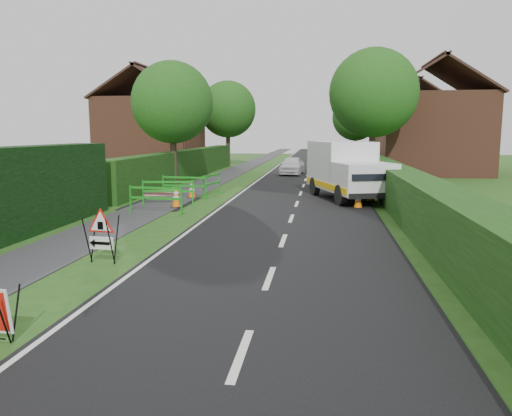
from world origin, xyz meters
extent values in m
plane|color=#274B15|center=(0.00, 0.00, 0.00)|extent=(120.00, 120.00, 0.00)
cube|color=black|center=(2.50, 35.00, 0.00)|extent=(6.00, 90.00, 0.02)
cube|color=#2D2D30|center=(-3.00, 35.00, 0.01)|extent=(2.00, 90.00, 0.02)
cube|color=#14380F|center=(-5.00, 22.00, 0.00)|extent=(1.00, 24.00, 1.80)
cube|color=#14380F|center=(6.50, 16.00, 0.00)|extent=(1.20, 50.00, 1.50)
cube|color=brown|center=(-10.00, 30.00, 2.75)|extent=(7.00, 7.00, 5.50)
cube|color=#331E19|center=(-11.75, 30.00, 6.59)|extent=(4.00, 7.40, 2.58)
cube|color=#331E19|center=(-8.25, 30.00, 6.59)|extent=(4.00, 7.40, 2.58)
cube|color=#331E19|center=(-10.00, 30.00, 7.69)|extent=(0.25, 7.40, 0.18)
cube|color=brown|center=(11.00, 28.00, 2.75)|extent=(7.00, 7.00, 5.50)
cube|color=#331E19|center=(9.25, 28.00, 6.59)|extent=(4.00, 7.40, 2.58)
cube|color=#331E19|center=(12.75, 28.00, 6.59)|extent=(4.00, 7.40, 2.58)
cube|color=#331E19|center=(11.00, 28.00, 7.69)|extent=(0.25, 7.40, 0.18)
cube|color=brown|center=(12.00, 42.00, 2.75)|extent=(7.00, 7.00, 5.50)
cube|color=#331E19|center=(10.25, 42.00, 6.59)|extent=(4.00, 7.40, 2.58)
cube|color=#331E19|center=(13.75, 42.00, 6.59)|extent=(4.00, 7.40, 2.58)
cube|color=#331E19|center=(12.00, 42.00, 7.69)|extent=(0.25, 7.40, 0.18)
cylinder|color=#2D2116|center=(-4.60, 18.00, 1.31)|extent=(0.36, 0.36, 2.62)
sphere|color=#1E4211|center=(-4.60, 18.00, 4.50)|extent=(4.40, 4.40, 4.40)
cylinder|color=#2D2116|center=(6.40, 22.00, 1.49)|extent=(0.36, 0.36, 2.97)
sphere|color=#1E4211|center=(6.40, 22.00, 5.18)|extent=(5.20, 5.20, 5.20)
cylinder|color=#2D2116|center=(-4.60, 34.00, 1.40)|extent=(0.36, 0.36, 2.80)
sphere|color=#1E4211|center=(-4.60, 34.00, 4.84)|extent=(4.80, 4.80, 4.80)
cylinder|color=#2D2116|center=(6.40, 38.00, 1.22)|extent=(0.36, 0.36, 2.45)
sphere|color=#1E4211|center=(6.40, 38.00, 4.23)|extent=(4.20, 4.20, 4.20)
cylinder|color=black|center=(-0.72, -2.68, 0.40)|extent=(0.03, 0.27, 0.76)
cylinder|color=black|center=(-0.71, -2.40, 0.40)|extent=(0.03, 0.27, 0.76)
cylinder|color=black|center=(-1.59, 1.57, 0.54)|extent=(0.06, 0.33, 1.05)
cylinder|color=black|center=(-1.56, 1.83, 0.54)|extent=(0.06, 0.33, 1.05)
cylinder|color=black|center=(-1.03, 1.50, 0.54)|extent=(0.06, 0.33, 1.05)
cylinder|color=black|center=(-1.00, 1.76, 0.54)|extent=(0.06, 0.33, 1.05)
cube|color=white|center=(-1.30, 1.65, 0.47)|extent=(0.58, 0.09, 0.28)
cube|color=black|center=(-1.30, 1.63, 0.47)|extent=(0.41, 0.06, 0.07)
cone|color=black|center=(-1.53, 1.66, 0.47)|extent=(0.15, 0.18, 0.17)
cube|color=black|center=(-1.30, 1.63, 0.87)|extent=(0.13, 0.02, 0.17)
cube|color=silver|center=(4.32, 14.12, 1.47)|extent=(3.09, 3.91, 2.04)
cube|color=silver|center=(5.13, 11.66, 1.07)|extent=(2.71, 2.76, 1.25)
cube|color=black|center=(5.47, 10.66, 1.38)|extent=(1.85, 0.82, 0.57)
cube|color=yellow|center=(3.61, 12.84, 0.66)|extent=(1.67, 4.98, 0.25)
cube|color=yellow|center=(5.64, 13.51, 0.66)|extent=(1.67, 4.98, 0.25)
cube|color=black|center=(5.46, 10.67, 0.51)|extent=(2.01, 0.77, 0.21)
cylinder|color=black|center=(4.25, 11.31, 0.42)|extent=(0.51, 0.88, 0.85)
cylinder|color=black|center=(6.06, 11.91, 0.42)|extent=(0.51, 0.88, 0.85)
cylinder|color=black|center=(3.17, 14.55, 0.42)|extent=(0.51, 0.88, 0.85)
cylinder|color=black|center=(4.98, 15.15, 0.42)|extent=(0.51, 0.88, 0.85)
cube|color=black|center=(4.90, 10.78, 0.02)|extent=(0.38, 0.38, 0.04)
cone|color=orange|center=(4.90, 10.78, 0.42)|extent=(0.32, 0.32, 0.75)
cylinder|color=white|center=(4.90, 10.78, 0.38)|extent=(0.25, 0.25, 0.14)
cylinder|color=white|center=(4.90, 10.78, 0.56)|extent=(0.17, 0.17, 0.10)
cube|color=black|center=(5.56, 12.83, 0.02)|extent=(0.38, 0.38, 0.04)
cone|color=orange|center=(5.56, 12.83, 0.42)|extent=(0.32, 0.32, 0.75)
cylinder|color=white|center=(5.56, 12.83, 0.38)|extent=(0.25, 0.25, 0.14)
cylinder|color=white|center=(5.56, 12.83, 0.56)|extent=(0.17, 0.17, 0.10)
cube|color=black|center=(5.20, 16.05, 0.02)|extent=(0.38, 0.38, 0.04)
cone|color=orange|center=(5.20, 16.05, 0.42)|extent=(0.32, 0.32, 0.75)
cylinder|color=white|center=(5.20, 16.05, 0.38)|extent=(0.25, 0.25, 0.14)
cylinder|color=white|center=(5.20, 16.05, 0.56)|extent=(0.17, 0.17, 0.10)
cube|color=black|center=(-2.11, 10.05, 0.02)|extent=(0.38, 0.38, 0.04)
cone|color=orange|center=(-2.11, 10.05, 0.42)|extent=(0.32, 0.32, 0.75)
cylinder|color=white|center=(-2.11, 10.05, 0.38)|extent=(0.25, 0.25, 0.14)
cylinder|color=white|center=(-2.11, 10.05, 0.56)|extent=(0.17, 0.17, 0.10)
cube|color=black|center=(-2.23, 12.87, 0.02)|extent=(0.38, 0.38, 0.04)
cone|color=orange|center=(-2.23, 12.87, 0.42)|extent=(0.32, 0.32, 0.75)
cylinder|color=white|center=(-2.23, 12.87, 0.38)|extent=(0.25, 0.25, 0.14)
cylinder|color=white|center=(-2.23, 12.87, 0.56)|extent=(0.17, 0.17, 0.10)
cube|color=#188719|center=(-3.41, 8.68, 0.50)|extent=(0.06, 0.06, 1.00)
cube|color=#188719|center=(-1.43, 8.43, 0.50)|extent=(0.06, 0.06, 1.00)
cube|color=#188719|center=(-2.42, 8.55, 0.92)|extent=(1.99, 0.30, 0.08)
cube|color=#188719|center=(-2.42, 8.55, 0.55)|extent=(1.99, 0.30, 0.08)
cube|color=#188719|center=(-3.41, 8.68, 0.02)|extent=(0.10, 0.35, 0.04)
cube|color=#188719|center=(-1.43, 8.43, 0.02)|extent=(0.10, 0.35, 0.04)
cube|color=#188719|center=(-3.65, 10.61, 0.50)|extent=(0.06, 0.06, 1.00)
cube|color=#188719|center=(-1.67, 10.87, 0.50)|extent=(0.06, 0.06, 1.00)
cube|color=#188719|center=(-2.66, 10.74, 0.92)|extent=(1.99, 0.31, 0.08)
cube|color=#188719|center=(-2.66, 10.74, 0.55)|extent=(1.99, 0.31, 0.08)
cube|color=#188719|center=(-3.65, 10.61, 0.02)|extent=(0.11, 0.35, 0.04)
cube|color=#188719|center=(-1.67, 10.87, 0.02)|extent=(0.11, 0.35, 0.04)
cube|color=#188719|center=(-3.55, 12.89, 0.50)|extent=(0.05, 0.05, 1.00)
cube|color=#188719|center=(-1.56, 12.71, 0.50)|extent=(0.05, 0.05, 1.00)
cube|color=#188719|center=(-2.55, 12.80, 0.92)|extent=(2.00, 0.23, 0.08)
cube|color=#188719|center=(-2.55, 12.80, 0.55)|extent=(2.00, 0.23, 0.08)
cube|color=#188719|center=(-3.55, 12.89, 0.02)|extent=(0.09, 0.35, 0.04)
cube|color=#188719|center=(-1.56, 12.71, 0.02)|extent=(0.09, 0.35, 0.04)
cube|color=#188719|center=(-1.71, 12.94, 0.50)|extent=(0.06, 0.06, 1.00)
cube|color=#188719|center=(-1.41, 14.92, 0.50)|extent=(0.06, 0.06, 1.00)
cube|color=#188719|center=(-1.56, 13.93, 0.92)|extent=(0.35, 1.99, 0.08)
cube|color=#188719|center=(-1.56, 13.93, 0.55)|extent=(0.35, 1.99, 0.08)
cube|color=#188719|center=(-1.71, 12.94, 0.02)|extent=(0.36, 0.11, 0.04)
cube|color=#188719|center=(-1.41, 14.92, 0.02)|extent=(0.36, 0.11, 0.04)
cube|color=red|center=(-2.92, 10.90, 0.00)|extent=(1.47, 0.36, 0.25)
imported|color=silver|center=(1.43, 25.90, 0.63)|extent=(1.73, 3.77, 1.26)
camera|label=1|loc=(3.51, -8.57, 2.89)|focal=35.00mm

